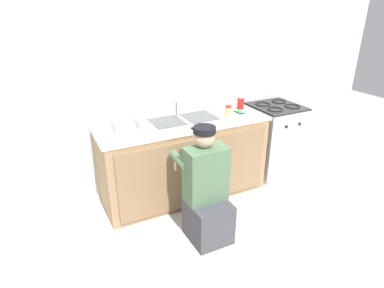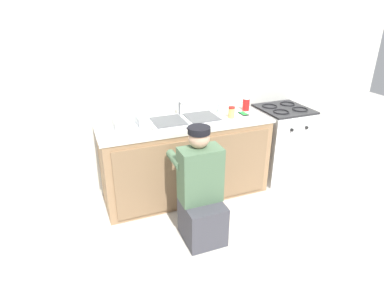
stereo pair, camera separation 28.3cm
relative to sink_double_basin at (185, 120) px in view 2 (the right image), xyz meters
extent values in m
plane|color=beige|center=(0.00, -0.30, -0.92)|extent=(12.00, 12.00, 0.00)
cube|color=silver|center=(0.00, 0.35, 0.33)|extent=(6.00, 0.10, 2.50)
cube|color=#997551|center=(0.00, 0.00, -0.48)|extent=(1.85, 0.60, 0.87)
cube|color=#866747|center=(-0.44, -0.31, -0.48)|extent=(0.81, 0.02, 0.76)
cube|color=#866747|center=(0.44, -0.31, -0.48)|extent=(0.81, 0.02, 0.76)
cube|color=beige|center=(0.00, 0.00, -0.04)|extent=(1.89, 0.62, 0.03)
cube|color=silver|center=(0.00, 0.00, 0.00)|extent=(0.80, 0.44, 0.03)
cube|color=#4C4F51|center=(-0.19, 0.00, 0.01)|extent=(0.33, 0.35, 0.01)
cube|color=#4C4F51|center=(0.19, 0.00, 0.01)|extent=(0.33, 0.35, 0.01)
cylinder|color=#B7BABF|center=(0.00, 0.19, 0.07)|extent=(0.02, 0.02, 0.18)
cylinder|color=#B7BABF|center=(0.00, 0.11, 0.16)|extent=(0.02, 0.16, 0.02)
cube|color=white|center=(1.28, 0.00, -0.48)|extent=(0.59, 0.60, 0.88)
cube|color=#262628|center=(1.28, 0.00, -0.02)|extent=(0.57, 0.59, 0.02)
torus|color=black|center=(1.15, -0.12, 0.00)|extent=(0.19, 0.19, 0.02)
torus|color=black|center=(1.41, -0.12, 0.00)|extent=(0.19, 0.19, 0.02)
torus|color=black|center=(1.15, 0.12, 0.00)|extent=(0.19, 0.19, 0.02)
torus|color=black|center=(1.41, 0.12, 0.00)|extent=(0.19, 0.19, 0.02)
cylinder|color=black|center=(1.18, -0.31, -0.17)|extent=(0.04, 0.02, 0.04)
cylinder|color=black|center=(1.38, -0.31, -0.17)|extent=(0.04, 0.02, 0.04)
cube|color=#3F3F47|center=(-0.13, -0.80, -0.72)|extent=(0.36, 0.40, 0.40)
cube|color=#4C6B4C|center=(-0.13, -0.74, -0.26)|extent=(0.38, 0.22, 0.52)
sphere|color=tan|center=(-0.13, -0.70, 0.09)|extent=(0.19, 0.19, 0.19)
cylinder|color=black|center=(-0.13, -0.70, 0.16)|extent=(0.20, 0.20, 0.06)
cube|color=black|center=(-0.13, -0.62, 0.14)|extent=(0.13, 0.09, 0.02)
cylinder|color=#4C6B4C|center=(-0.30, -0.54, -0.17)|extent=(0.08, 0.30, 0.08)
cylinder|color=#4C6B4C|center=(0.04, -0.54, -0.17)|extent=(0.08, 0.30, 0.08)
cube|color=black|center=(0.71, 0.00, -0.01)|extent=(0.07, 0.14, 0.01)
cube|color=green|center=(0.71, 0.00, -0.01)|extent=(0.06, 0.12, 0.00)
cylinder|color=red|center=(0.81, 0.12, 0.05)|extent=(0.08, 0.08, 0.14)
cylinder|color=white|center=(0.81, 0.12, 0.13)|extent=(0.08, 0.08, 0.01)
cube|color=#B2B7BC|center=(-0.63, 0.02, -0.01)|extent=(0.28, 0.22, 0.02)
cube|color=#B2B7BC|center=(-0.75, 0.02, 0.04)|extent=(0.01, 0.21, 0.10)
cube|color=#B2B7BC|center=(-0.51, 0.02, 0.04)|extent=(0.01, 0.21, 0.10)
cylinder|color=#DBB760|center=(0.52, -0.06, 0.04)|extent=(0.07, 0.07, 0.11)
cylinder|color=#B21E19|center=(0.52, -0.06, 0.10)|extent=(0.07, 0.07, 0.02)
cylinder|color=#ADC6CC|center=(0.49, 0.16, 0.03)|extent=(0.06, 0.06, 0.10)
camera|label=1|loc=(-1.37, -2.95, 1.16)|focal=30.00mm
camera|label=2|loc=(-1.11, -3.07, 1.16)|focal=30.00mm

